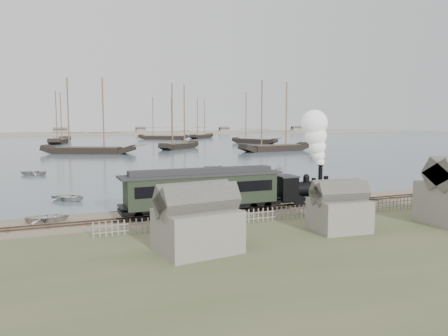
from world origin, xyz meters
name	(u,v)px	position (x,y,z in m)	size (l,w,h in m)	color
ground	(249,205)	(0.00, 0.00, 0.00)	(600.00, 600.00, 0.00)	gray
harbor_water	(89,140)	(0.00, 170.00, 0.03)	(600.00, 336.00, 0.06)	#495C69
rail_track	(258,209)	(0.00, -2.00, 0.04)	(120.00, 1.80, 0.16)	#3D2C21
picket_fence_west	(214,227)	(-6.50, -7.00, 0.00)	(19.00, 0.10, 1.20)	slate
picket_fence_east	(399,210)	(12.50, -7.50, 0.00)	(15.00, 0.10, 1.20)	slate
shed_left	(198,252)	(-10.00, -13.00, 0.00)	(5.00, 4.00, 4.10)	slate
shed_mid	(339,231)	(2.00, -12.00, 0.00)	(4.00, 3.50, 3.60)	slate
far_spit	(77,135)	(0.00, 250.00, 0.00)	(500.00, 20.00, 1.80)	tan
locomotive	(315,163)	(6.42, -2.00, 4.32)	(7.50, 2.80, 9.35)	black
passenger_coach	(202,189)	(-5.74, -2.00, 2.32)	(15.18, 2.93, 3.69)	black
beached_dinghy	(48,217)	(-19.02, 0.07, 0.37)	(3.53, 2.52, 0.73)	beige
rowboat_0	(69,197)	(-16.88, 9.53, 0.44)	(3.72, 2.65, 0.77)	beige
rowboat_1	(138,177)	(-7.26, 20.37, 0.80)	(2.82, 2.43, 1.48)	beige
rowboat_2	(251,185)	(4.29, 8.42, 0.74)	(3.53, 1.33, 1.37)	beige
rowboat_3	(214,166)	(9.08, 33.77, 0.42)	(3.43, 2.45, 0.71)	beige
rowboat_4	(279,168)	(16.56, 23.21, 0.80)	(2.80, 2.42, 1.48)	beige
rowboat_5	(312,156)	(36.37, 43.45, 0.69)	(3.25, 1.22, 1.25)	beige
rowboat_6	(32,172)	(-21.04, 35.69, 0.50)	(4.20, 3.00, 0.87)	beige
schooner_2	(87,116)	(-8.44, 80.38, 10.06)	(24.33, 5.61, 20.00)	black
schooner_3	(179,116)	(19.55, 90.84, 10.06)	(18.23, 4.21, 20.00)	black
schooner_4	(275,116)	(42.01, 70.47, 10.06)	(22.76, 5.25, 20.00)	black
schooner_5	(255,117)	(55.80, 111.71, 10.06)	(19.26, 4.44, 20.00)	black
schooner_7	(59,117)	(-13.61, 141.92, 10.06)	(23.47, 5.42, 20.00)	black
schooner_8	(163,118)	(32.72, 161.68, 10.06)	(23.56, 5.44, 20.00)	black
schooner_9	(201,118)	(54.46, 169.44, 10.06)	(19.85, 4.58, 20.00)	black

